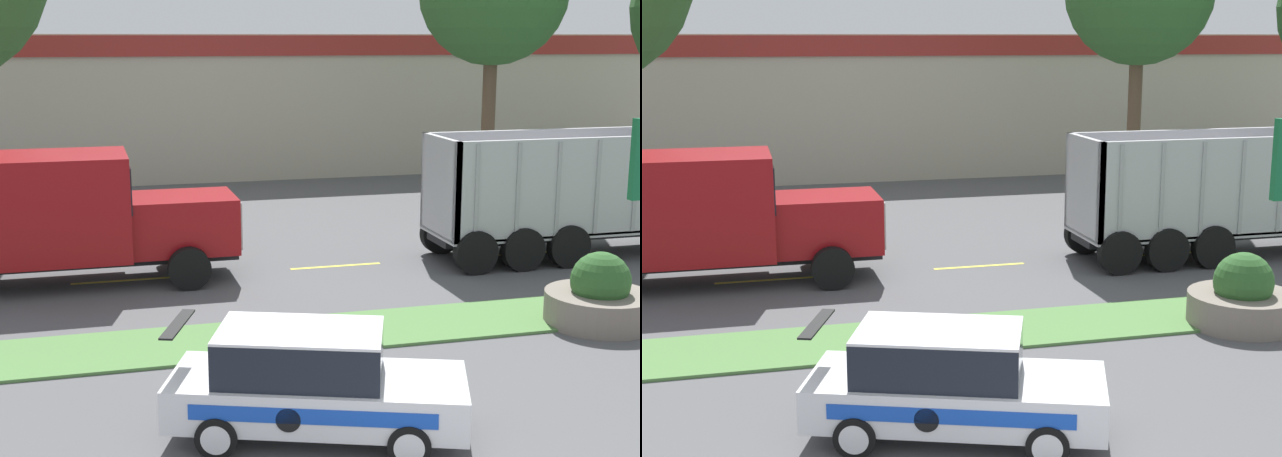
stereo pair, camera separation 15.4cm
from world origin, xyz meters
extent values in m
cube|color=#517F42|center=(0.00, 8.17, 0.03)|extent=(120.00, 2.19, 0.06)
cube|color=yellow|center=(-2.28, 13.26, 0.00)|extent=(2.40, 0.14, 0.01)
cube|color=yellow|center=(3.12, 13.26, 0.00)|extent=(2.40, 0.14, 0.01)
cube|color=yellow|center=(8.52, 13.26, 0.00)|extent=(2.40, 0.14, 0.01)
cube|color=black|center=(11.53, 12.75, 0.64)|extent=(11.73, 1.27, 0.18)
cube|color=#ADADB2|center=(8.99, 12.75, 0.79)|extent=(6.64, 2.30, 0.12)
cube|color=#ADADB2|center=(5.75, 12.75, 2.06)|extent=(0.16, 2.30, 2.52)
cube|color=#ADADB2|center=(8.99, 11.68, 2.06)|extent=(6.64, 0.16, 2.52)
cube|color=#ADADB2|center=(8.99, 13.83, 2.06)|extent=(6.64, 0.16, 2.52)
cube|color=#99999E|center=(6.22, 11.58, 2.06)|extent=(0.10, 0.04, 2.40)
cube|color=#99999E|center=(7.33, 11.58, 2.06)|extent=(0.10, 0.04, 2.40)
cube|color=#99999E|center=(8.43, 11.58, 2.06)|extent=(0.10, 0.04, 2.40)
cube|color=#99999E|center=(9.54, 11.58, 2.06)|extent=(0.10, 0.04, 2.40)
cube|color=#99999E|center=(10.64, 11.58, 2.06)|extent=(0.10, 0.04, 2.40)
cylinder|color=black|center=(6.27, 11.62, 0.55)|extent=(1.11, 0.30, 1.11)
cylinder|color=black|center=(6.27, 13.89, 0.55)|extent=(1.11, 0.30, 1.11)
cylinder|color=black|center=(7.56, 11.62, 0.55)|extent=(1.11, 0.30, 1.11)
cylinder|color=black|center=(7.56, 13.89, 0.55)|extent=(1.11, 0.30, 1.11)
cylinder|color=black|center=(8.85, 11.62, 0.55)|extent=(1.11, 0.30, 1.11)
cylinder|color=black|center=(8.85, 13.89, 0.55)|extent=(1.11, 0.30, 1.11)
cube|color=maroon|center=(-0.77, 13.33, 1.35)|extent=(2.54, 2.08, 1.34)
cube|color=#B7B7BC|center=(0.53, 13.33, 1.35)|extent=(0.06, 1.78, 1.14)
cube|color=maroon|center=(-3.54, 13.33, 1.90)|extent=(3.00, 2.54, 2.44)
cube|color=black|center=(-2.02, 13.33, 2.33)|extent=(0.04, 2.16, 1.10)
cylinder|color=black|center=(-0.77, 12.08, 0.50)|extent=(1.00, 0.30, 1.00)
cylinder|color=black|center=(-0.77, 14.58, 0.50)|extent=(1.00, 0.30, 1.00)
cube|color=white|center=(0.12, 3.74, 0.63)|extent=(4.66, 3.13, 0.64)
cube|color=black|center=(-0.12, 3.83, 1.28)|extent=(2.76, 2.25, 0.67)
cube|color=white|center=(-0.12, 3.83, 1.63)|extent=(2.76, 2.25, 0.04)
cube|color=black|center=(-1.81, 4.46, 1.67)|extent=(0.67, 1.36, 0.03)
cube|color=blue|center=(-0.18, 2.92, 0.69)|extent=(3.25, 1.22, 0.22)
cylinder|color=black|center=(-0.49, 3.04, 0.63)|extent=(0.33, 0.13, 0.35)
cylinder|color=black|center=(1.09, 2.50, 0.31)|extent=(0.64, 0.40, 0.61)
cylinder|color=silver|center=(1.06, 2.40, 0.31)|extent=(0.40, 0.16, 0.43)
cylinder|color=black|center=(1.67, 4.03, 0.31)|extent=(0.64, 0.40, 0.61)
cylinder|color=silver|center=(1.70, 4.13, 0.31)|extent=(0.40, 0.16, 0.43)
cylinder|color=black|center=(-1.42, 3.44, 0.31)|extent=(0.64, 0.40, 0.61)
cylinder|color=silver|center=(-1.46, 3.34, 0.31)|extent=(0.40, 0.16, 0.43)
cylinder|color=black|center=(-0.85, 4.97, 0.31)|extent=(0.64, 0.40, 0.61)
cylinder|color=silver|center=(-0.81, 5.07, 0.31)|extent=(0.40, 0.16, 0.43)
cylinder|color=slate|center=(7.06, 7.35, 0.33)|extent=(2.21, 2.21, 0.66)
sphere|color=#2D5B28|center=(7.06, 7.35, 0.91)|extent=(1.22, 1.22, 1.22)
cube|color=#BCB29E|center=(2.22, 33.40, 2.95)|extent=(41.35, 12.00, 5.89)
cube|color=maroon|center=(2.22, 27.35, 5.44)|extent=(39.28, 0.10, 0.80)
cylinder|color=brown|center=(10.60, 20.25, 2.97)|extent=(0.47, 0.47, 5.95)
camera|label=1|loc=(-3.01, -8.11, 5.80)|focal=50.00mm
camera|label=2|loc=(-2.86, -8.14, 5.80)|focal=50.00mm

